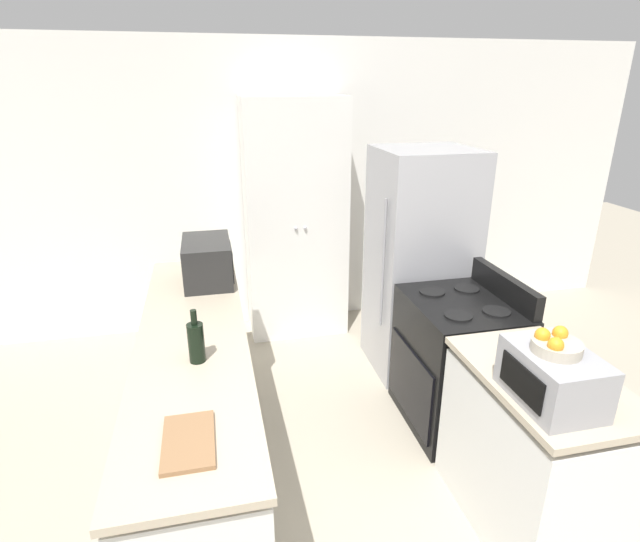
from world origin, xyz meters
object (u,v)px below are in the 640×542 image
Objects in this scene: refrigerator at (419,264)px; wine_bottle at (196,342)px; pantry_cabinet at (296,221)px; fruit_bowl at (556,344)px; stove at (456,362)px; toaster_oven at (552,377)px; microwave at (208,261)px.

wine_bottle is at bearing -146.24° from refrigerator.
fruit_bowl is (0.65, -2.67, 0.12)m from pantry_cabinet.
refrigerator reaches higher than stove.
stove is at bearing -92.50° from refrigerator.
refrigerator is (0.03, 0.77, 0.43)m from stove.
pantry_cabinet reaches higher than refrigerator.
toaster_oven is (1.52, -0.69, 0.01)m from wine_bottle.
stove is 2.06× the size of microwave.
refrigerator reaches higher than toaster_oven.
toaster_oven reaches higher than stove.
refrigerator is at bearing 84.25° from fruit_bowl.
stove is 1.79m from wine_bottle.
fruit_bowl reaches higher than microwave.
wine_bottle reaches higher than toaster_oven.
wine_bottle is (-1.67, -0.36, 0.55)m from stove.
toaster_oven is 2.01× the size of fruit_bowl.
wine_bottle is (-1.70, -1.14, 0.12)m from refrigerator.
pantry_cabinet is 4.13× the size of microwave.
microwave is (-1.59, 0.73, 0.59)m from stove.
stove is at bearing 82.35° from toaster_oven.
toaster_oven is at bearing -54.43° from fruit_bowl.
microwave is 1.82× the size of wine_bottle.
microwave is 1.22× the size of toaster_oven.
microwave is (-1.62, -0.04, 0.16)m from refrigerator.
microwave is at bearing 86.08° from wine_bottle.
microwave is 1.10m from wine_bottle.
pantry_cabinet is 5.04× the size of toaster_oven.
fruit_bowl is (-0.15, -1.05, 0.72)m from stove.
pantry_cabinet is 1.19× the size of refrigerator.
refrigerator reaches higher than microwave.
pantry_cabinet is at bearing 103.76° from fruit_bowl.
fruit_bowl is (1.52, -0.68, 0.17)m from wine_bottle.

